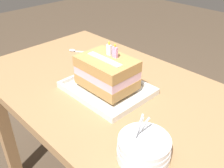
{
  "coord_description": "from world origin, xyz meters",
  "views": [
    {
      "loc": [
        0.57,
        -0.58,
        1.27
      ],
      "look_at": [
        -0.01,
        -0.01,
        0.77
      ],
      "focal_mm": 40.6,
      "sensor_mm": 36.0,
      "label": 1
    }
  ],
  "objects_px": {
    "bowl_stack": "(144,148)",
    "serving_spoon_near_tray": "(75,51)",
    "foil_tray": "(107,89)",
    "birthday_cake": "(107,72)"
  },
  "relations": [
    {
      "from": "birthday_cake",
      "to": "serving_spoon_near_tray",
      "type": "height_order",
      "value": "birthday_cake"
    },
    {
      "from": "foil_tray",
      "to": "birthday_cake",
      "type": "height_order",
      "value": "birthday_cake"
    },
    {
      "from": "birthday_cake",
      "to": "foil_tray",
      "type": "bearing_deg",
      "value": -90.0
    },
    {
      "from": "birthday_cake",
      "to": "serving_spoon_near_tray",
      "type": "xyz_separation_m",
      "value": [
        -0.38,
        0.13,
        -0.08
      ]
    },
    {
      "from": "foil_tray",
      "to": "bowl_stack",
      "type": "xyz_separation_m",
      "value": [
        0.31,
        -0.16,
        0.03
      ]
    },
    {
      "from": "birthday_cake",
      "to": "bowl_stack",
      "type": "height_order",
      "value": "birthday_cake"
    },
    {
      "from": "bowl_stack",
      "to": "serving_spoon_near_tray",
      "type": "bearing_deg",
      "value": 156.87
    },
    {
      "from": "foil_tray",
      "to": "birthday_cake",
      "type": "relative_size",
      "value": 1.49
    },
    {
      "from": "birthday_cake",
      "to": "bowl_stack",
      "type": "relative_size",
      "value": 1.44
    },
    {
      "from": "foil_tray",
      "to": "bowl_stack",
      "type": "bearing_deg",
      "value": -27.12
    }
  ]
}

